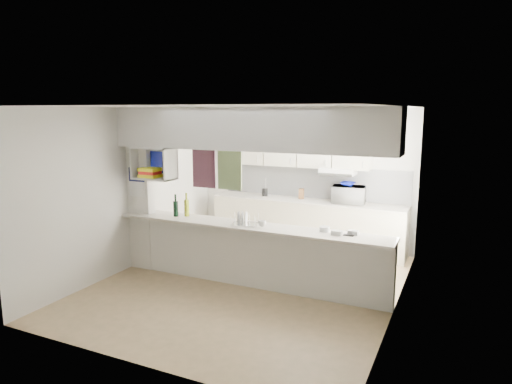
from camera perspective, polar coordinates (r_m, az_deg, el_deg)
The scene contains 16 objects.
floor at distance 6.90m, azimuth -1.06°, elevation -11.53°, with size 4.80×4.80×0.00m, color #8C7751.
ceiling at distance 6.41m, azimuth -1.14°, elevation 10.61°, with size 4.80×4.80×0.00m, color white.
wall_back at distance 8.72m, azimuth 5.84°, elevation 1.88°, with size 4.20×4.20×0.00m, color silver.
wall_left at distance 7.67m, azimuth -15.33°, elevation 0.43°, with size 4.80×4.80×0.00m, color silver.
wall_right at distance 5.94m, azimuth 17.46°, elevation -2.47°, with size 4.80×4.80×0.00m, color silver.
servery_partition at distance 6.55m, azimuth -2.47°, elevation 2.34°, with size 4.20×0.50×2.60m.
cubby_shelf at distance 7.24m, azimuth -12.57°, elevation 3.26°, with size 0.65×0.35×0.50m.
kitchen_run at distance 8.51m, azimuth 6.22°, elevation -1.58°, with size 3.60×0.63×2.24m.
microwave at distance 8.23m, azimuth 11.53°, elevation -0.35°, with size 0.56×0.38×0.31m, color white.
bowl at distance 8.23m, azimuth 11.40°, elevation 0.98°, with size 0.27×0.27×0.07m, color #0D1896.
dish_rack at distance 6.60m, azimuth -1.42°, elevation -3.41°, with size 0.44×0.38×0.20m.
cup at distance 6.43m, azimuth 0.76°, elevation -3.96°, with size 0.11×0.11×0.09m, color white.
wine_bottles at distance 7.20m, azimuth -9.32°, elevation -1.95°, with size 0.23×0.16×0.37m.
plastic_tubs at distance 6.24m, azimuth 9.97°, elevation -4.83°, with size 0.53×0.22×0.07m.
utensil_jar at distance 8.78m, azimuth 1.13°, elevation -0.02°, with size 0.11×0.11×0.15m, color black.
knife_block at distance 8.54m, azimuth 5.69°, elevation -0.23°, with size 0.09×0.08×0.19m, color brown.
Camera 1 is at (2.82, -5.76, 2.55)m, focal length 32.00 mm.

